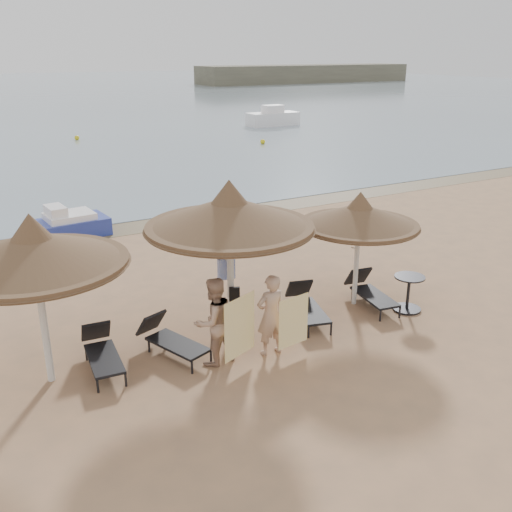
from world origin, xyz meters
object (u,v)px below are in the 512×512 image
Objects in this scene: person_left at (214,315)px; person_right at (271,309)px; lounger_near_left at (170,338)px; lounger_near_right at (306,304)px; palapa_center at (230,214)px; lounger_far_right at (370,291)px; palapa_left at (34,250)px; pedal_boat at (69,225)px; lounger_far_left at (102,351)px; palapa_right at (359,216)px; side_table at (408,294)px.

person_left is 1.04× the size of person_right.
person_right is (1.69, -0.94, 0.62)m from lounger_near_left.
person_right is at bearing -131.93° from lounger_near_right.
palapa_center is 1.95× the size of lounger_far_right.
lounger_near_left is at bearing -172.27° from lounger_far_right.
pedal_boat is at bearing 75.45° from palapa_left.
lounger_near_left reaches higher than lounger_far_left.
palapa_center is 1.68× the size of person_left.
lounger_far_right is 0.72× the size of pedal_boat.
palapa_left is 1.16× the size of palapa_right.
lounger_near_left is at bearing -164.74° from lounger_near_right.
palapa_center is 1.75× the size of person_right.
palapa_center is 4.65m from side_table.
person_left is at bearing 179.32° from side_table.
palapa_left is 1.65× the size of person_right.
person_left is (-0.73, -0.75, -1.61)m from palapa_center.
palapa_center is 1.92m from person_left.
palapa_right is (3.19, 0.05, -0.49)m from palapa_center.
palapa_center is 1.23× the size of palapa_right.
palapa_left is 3.53m from palapa_center.
lounger_far_right is at bearing 2.24° from lounger_far_left.
palapa_right is at bearing -18.98° from lounger_near_left.
lounger_near_right is 2.09× the size of side_table.
pedal_boat is (-4.57, 8.35, -1.72)m from palapa_right.
person_left is 0.84× the size of pedal_boat.
palapa_right is 1.81m from lounger_far_right.
lounger_near_right is 9.03m from pedal_boat.
palapa_center reaches higher than lounger_far_right.
lounger_far_left is 0.97× the size of lounger_far_right.
palapa_right is at bearing -67.00° from pedal_boat.
pedal_boat is (-0.04, 8.43, 0.06)m from lounger_near_left.
palapa_right reaches higher than lounger_far_left.
palapa_center is at bearing -1.80° from palapa_left.
lounger_far_right reaches higher than lounger_near_left.
lounger_near_right is at bearing 160.95° from side_table.
palapa_center is at bearing -86.38° from pedal_boat.
palapa_center is at bearing -18.77° from lounger_near_left.
person_right is (1.08, -0.22, -0.04)m from person_left.
person_left reaches higher than pedal_boat.
lounger_near_right reaches higher than lounger_far_left.
lounger_near_right is (-1.39, -0.09, -1.77)m from palapa_right.
side_table is 0.43× the size of person_right.
palapa_left is 4.29m from person_right.
lounger_far_left is 6.68m from side_table.
palapa_left is 7.32m from lounger_far_right.
side_table is (0.82, -0.86, -1.72)m from palapa_right.
person_left is (0.60, -0.73, 0.66)m from lounger_near_left.
palapa_left is 3.26m from person_left.
pedal_boat is at bearing 126.24° from lounger_near_right.
person_left is (1.86, -0.89, 0.66)m from lounger_far_left.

